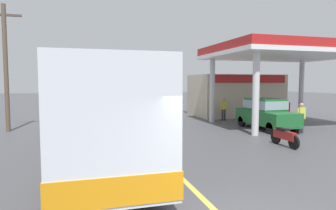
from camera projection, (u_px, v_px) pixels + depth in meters
ground at (118, 116)px, 24.47m from camera, size 120.00×120.00×0.00m
lane_divider_stripe at (126, 124)px, 19.67m from camera, size 0.16×50.00×0.01m
coach_bus_main at (100, 112)px, 10.50m from camera, size 2.60×11.04×3.69m
gas_station_roadside at (248, 84)px, 22.79m from camera, size 9.10×11.95×5.10m
car_at_pump at (266, 112)px, 17.33m from camera, size 1.70×4.20×1.82m
minibus_opposing_lane at (139, 96)px, 28.34m from camera, size 2.04×6.13×2.44m
motorcycle_parked_forecourt at (284, 136)px, 12.68m from camera, size 0.55×1.80×0.92m
pedestrian_near_pump at (224, 108)px, 21.27m from camera, size 0.55×0.22×1.66m
pedestrian_by_shop at (301, 116)px, 15.96m from camera, size 0.55×0.22×1.66m
utility_pole_roadside at (6, 65)px, 16.32m from camera, size 1.80×0.24×7.07m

